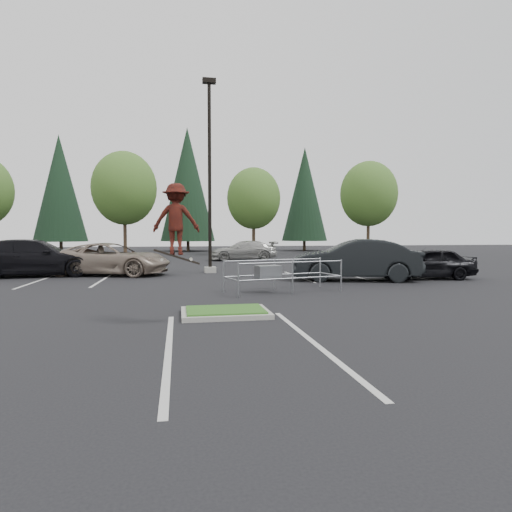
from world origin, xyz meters
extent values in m
plane|color=black|center=(0.00, 0.00, 0.00)|extent=(120.00, 120.00, 0.00)
cube|color=gray|center=(0.00, 0.00, 0.06)|extent=(2.20, 1.60, 0.12)
cube|color=#2F5A1C|center=(0.00, 0.00, 0.13)|extent=(1.95, 1.35, 0.05)
cube|color=beige|center=(-4.50, 9.00, 0.00)|extent=(0.12, 5.20, 0.01)
cube|color=beige|center=(-7.20, 9.00, 0.00)|extent=(0.12, 5.20, 0.01)
cube|color=beige|center=(4.50, 9.00, 0.00)|extent=(0.12, 5.20, 0.01)
cube|color=beige|center=(7.20, 9.00, 0.00)|extent=(0.12, 5.20, 0.01)
cube|color=beige|center=(9.90, 9.00, 0.00)|extent=(0.12, 5.20, 0.01)
cube|color=beige|center=(-1.35, -3.00, 0.00)|extent=(0.12, 6.00, 0.01)
cube|color=beige|center=(1.35, -3.00, 0.00)|extent=(0.12, 6.00, 0.01)
cube|color=gray|center=(0.50, 12.00, 0.15)|extent=(0.60, 0.60, 0.30)
cylinder|color=black|center=(0.50, 12.00, 5.00)|extent=(0.18, 0.18, 10.00)
cube|color=black|center=(0.50, 12.00, 10.00)|extent=(0.70, 0.35, 0.25)
cylinder|color=#38281C|center=(-6.00, 30.50, 1.75)|extent=(0.32, 0.32, 3.50)
ellipsoid|color=#346525|center=(-6.00, 30.50, 6.26)|extent=(5.89, 5.89, 6.77)
sphere|color=#346525|center=(-5.40, 30.20, 5.52)|extent=(3.68, 3.68, 3.68)
sphere|color=#346525|center=(-6.50, 30.90, 5.70)|extent=(4.05, 4.05, 4.05)
cylinder|color=#38281C|center=(6.00, 29.80, 1.52)|extent=(0.32, 0.32, 3.04)
ellipsoid|color=#346525|center=(6.00, 29.80, 5.44)|extent=(5.12, 5.12, 5.89)
sphere|color=#346525|center=(6.60, 29.50, 4.80)|extent=(3.20, 3.20, 3.20)
sphere|color=#346525|center=(5.50, 30.20, 4.96)|extent=(3.52, 3.52, 3.52)
cylinder|color=#38281C|center=(18.00, 30.30, 1.71)|extent=(0.32, 0.32, 3.42)
ellipsoid|color=#346525|center=(18.00, 30.30, 6.12)|extent=(5.76, 5.76, 6.62)
sphere|color=#346525|center=(18.60, 30.00, 5.40)|extent=(3.60, 3.60, 3.60)
sphere|color=#346525|center=(17.50, 30.70, 5.58)|extent=(3.96, 3.96, 3.96)
cylinder|color=#38281C|center=(-14.00, 40.00, 0.60)|extent=(0.36, 0.36, 1.20)
cone|color=black|center=(-14.00, 40.00, 7.10)|extent=(5.72, 5.72, 11.80)
cylinder|color=#38281C|center=(0.00, 40.50, 0.60)|extent=(0.36, 0.36, 1.20)
cone|color=black|center=(0.00, 40.50, 7.85)|extent=(6.38, 6.38, 13.30)
cylinder|color=#38281C|center=(14.00, 39.50, 0.60)|extent=(0.36, 0.36, 1.20)
cone|color=black|center=(14.00, 39.50, 6.85)|extent=(5.50, 5.50, 11.30)
cylinder|color=gray|center=(0.73, 2.86, 0.57)|extent=(0.06, 0.06, 1.14)
cylinder|color=gray|center=(0.40, 4.21, 0.57)|extent=(0.06, 0.06, 1.14)
cylinder|color=gray|center=(2.66, 3.32, 0.57)|extent=(0.06, 0.06, 1.14)
cylinder|color=gray|center=(2.34, 4.68, 0.57)|extent=(0.06, 0.06, 1.14)
cylinder|color=gray|center=(4.60, 3.79, 0.57)|extent=(0.06, 0.06, 1.14)
cylinder|color=gray|center=(4.27, 5.14, 0.57)|extent=(0.06, 0.06, 1.14)
cylinder|color=gray|center=(2.66, 3.32, 0.55)|extent=(3.87, 0.98, 0.05)
cylinder|color=gray|center=(2.66, 3.32, 1.09)|extent=(3.87, 0.98, 0.05)
cylinder|color=gray|center=(2.34, 4.68, 0.55)|extent=(3.87, 0.98, 0.05)
cylinder|color=gray|center=(2.34, 4.68, 1.09)|extent=(3.87, 0.98, 0.05)
cube|color=gray|center=(1.92, 3.86, 0.72)|extent=(0.94, 0.70, 0.48)
cube|color=black|center=(-1.20, -1.00, 1.55)|extent=(1.03, 0.38, 0.36)
cylinder|color=beige|center=(-1.52, -1.11, 1.49)|extent=(0.06, 0.04, 0.06)
cylinder|color=beige|center=(-1.52, -0.89, 1.49)|extent=(0.06, 0.04, 0.06)
cylinder|color=beige|center=(-0.88, -1.11, 1.49)|extent=(0.06, 0.04, 0.06)
cylinder|color=beige|center=(-0.88, -0.89, 1.49)|extent=(0.06, 0.04, 0.06)
imported|color=maroon|center=(-1.20, -1.00, 2.39)|extent=(1.09, 0.70, 1.59)
imported|color=gray|center=(-4.50, 11.50, 0.80)|extent=(6.29, 4.16, 1.61)
imported|color=black|center=(-8.00, 11.50, 0.90)|extent=(6.39, 3.11, 1.79)
imported|color=black|center=(6.50, 7.00, 0.91)|extent=(5.83, 3.27, 1.82)
imported|color=black|center=(10.00, 7.00, 0.72)|extent=(4.37, 2.12, 1.44)
imported|color=#A0A09B|center=(3.81, 22.00, 0.75)|extent=(5.24, 2.24, 1.51)
camera|label=1|loc=(-1.16, -10.71, 2.07)|focal=30.00mm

